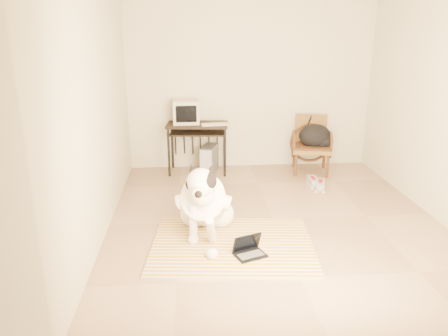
{
  "coord_description": "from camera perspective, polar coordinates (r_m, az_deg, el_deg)",
  "views": [
    {
      "loc": [
        -1.02,
        -4.86,
        2.26
      ],
      "look_at": [
        -0.65,
        -0.36,
        0.8
      ],
      "focal_mm": 35.0,
      "sensor_mm": 36.0,
      "label": 1
    }
  ],
  "objects": [
    {
      "name": "backpack",
      "position": [
        7.15,
        11.97,
        4.0
      ],
      "size": [
        0.54,
        0.42,
        0.38
      ],
      "color": "black",
      "rests_on": "rattan_chair"
    },
    {
      "name": "desk_keyboard",
      "position": [
        6.86,
        -1.27,
        5.73
      ],
      "size": [
        0.43,
        0.21,
        0.03
      ],
      "primitive_type": "cube",
      "rotation": [
        0.0,
        0.0,
        0.15
      ],
      "color": "beige",
      "rests_on": "computer_desk"
    },
    {
      "name": "rug",
      "position": [
        4.8,
        1.1,
        -10.03
      ],
      "size": [
        1.85,
        1.48,
        0.02
      ],
      "color": "#CC8209",
      "rests_on": "floor"
    },
    {
      "name": "sneaker_right",
      "position": [
        6.55,
        12.47,
        -2.25
      ],
      "size": [
        0.23,
        0.36,
        0.12
      ],
      "color": "silver",
      "rests_on": "floor"
    },
    {
      "name": "sneaker_left",
      "position": [
        6.67,
        11.57,
        -1.83
      ],
      "size": [
        0.14,
        0.34,
        0.12
      ],
      "color": "silver",
      "rests_on": "floor"
    },
    {
      "name": "pc_tower",
      "position": [
        7.07,
        -1.93,
        1.14
      ],
      "size": [
        0.33,
        0.51,
        0.45
      ],
      "color": "#4B4B4D",
      "rests_on": "floor"
    },
    {
      "name": "wall_right",
      "position": [
        5.8,
        26.97,
        6.93
      ],
      "size": [
        0.0,
        4.5,
        4.5
      ],
      "primitive_type": "plane",
      "rotation": [
        1.57,
        0.0,
        -1.57
      ],
      "color": "beige",
      "rests_on": "floor"
    },
    {
      "name": "rattan_chair",
      "position": [
        7.22,
        11.3,
        3.05
      ],
      "size": [
        0.69,
        0.68,
        0.9
      ],
      "color": "olive",
      "rests_on": "floor"
    },
    {
      "name": "wall_front",
      "position": [
        2.95,
        15.74,
        -0.76
      ],
      "size": [
        4.5,
        0.0,
        4.5
      ],
      "primitive_type": "plane",
      "rotation": [
        -1.57,
        0.0,
        0.0
      ],
      "color": "beige",
      "rests_on": "floor"
    },
    {
      "name": "wall_back",
      "position": [
        7.24,
        3.48,
        10.64
      ],
      "size": [
        4.5,
        0.0,
        4.5
      ],
      "primitive_type": "plane",
      "rotation": [
        1.57,
        0.0,
        0.0
      ],
      "color": "beige",
      "rests_on": "floor"
    },
    {
      "name": "crt_monitor",
      "position": [
        7.0,
        -5.01,
        7.33
      ],
      "size": [
        0.42,
        0.41,
        0.36
      ],
      "color": "beige",
      "rests_on": "computer_desk"
    },
    {
      "name": "wall_left",
      "position": [
        5.05,
        -15.96,
        6.82
      ],
      "size": [
        0.0,
        4.5,
        4.5
      ],
      "primitive_type": "plane",
      "rotation": [
        1.57,
        0.0,
        1.57
      ],
      "color": "beige",
      "rests_on": "floor"
    },
    {
      "name": "dog",
      "position": [
        4.91,
        -2.49,
        -4.57
      ],
      "size": [
        0.64,
        1.35,
        0.97
      ],
      "color": "white",
      "rests_on": "rug"
    },
    {
      "name": "floor",
      "position": [
        5.46,
        6.52,
        -6.69
      ],
      "size": [
        4.5,
        4.5,
        0.0
      ],
      "primitive_type": "plane",
      "color": "#997B5E",
      "rests_on": "ground"
    },
    {
      "name": "laptop",
      "position": [
        4.58,
        3.27,
        -10.62
      ],
      "size": [
        0.37,
        0.32,
        0.22
      ],
      "color": "black",
      "rests_on": "rug"
    },
    {
      "name": "computer_desk",
      "position": [
        6.98,
        -3.49,
        4.86
      ],
      "size": [
        1.01,
        0.62,
        0.8
      ],
      "color": "black",
      "rests_on": "floor"
    }
  ]
}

